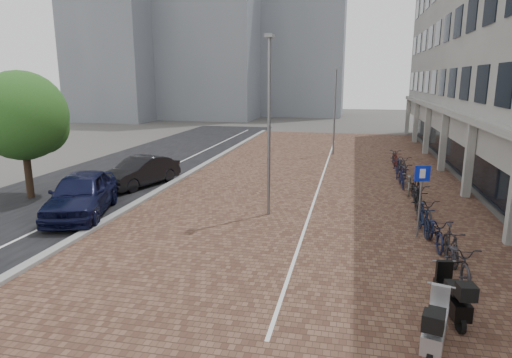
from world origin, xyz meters
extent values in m
plane|color=#474442|center=(0.00, 0.00, 0.00)|extent=(140.00, 140.00, 0.00)
cube|color=brown|center=(2.00, 12.00, 0.01)|extent=(14.50, 42.00, 0.04)
cube|color=black|center=(-9.00, 12.00, 0.01)|extent=(8.00, 50.00, 0.03)
cube|color=gray|center=(-5.10, 12.00, 0.07)|extent=(0.35, 42.00, 0.14)
cube|color=white|center=(-7.00, 12.00, 0.02)|extent=(0.12, 44.00, 0.00)
cube|color=white|center=(2.20, 12.00, 0.04)|extent=(0.10, 30.00, 0.00)
cube|color=black|center=(9.60, 16.00, 1.70)|extent=(0.15, 38.00, 3.20)
cube|color=#9D9D98|center=(9.40, 16.00, 3.45)|extent=(1.60, 38.00, 0.30)
cube|color=#9D9D98|center=(8.80, 10.00, 1.70)|extent=(0.35, 0.35, 3.40)
cube|color=#9D9D98|center=(8.80, 16.00, 1.70)|extent=(0.35, 0.35, 3.40)
cube|color=#9D9D98|center=(8.80, 22.00, 1.70)|extent=(0.35, 0.35, 3.40)
cube|color=#9D9D98|center=(8.80, 28.00, 1.70)|extent=(0.35, 0.35, 3.40)
cube|color=#9D9D98|center=(8.80, 34.00, 1.70)|extent=(0.35, 0.35, 3.40)
cube|color=gray|center=(-4.00, 55.00, 13.00)|extent=(12.00, 10.00, 26.00)
cube|color=gray|center=(-26.00, 42.00, 10.00)|extent=(10.00, 10.00, 20.00)
imported|color=black|center=(-6.50, 3.91, 0.85)|extent=(3.45, 5.37, 1.70)
imported|color=black|center=(-6.50, 8.84, 0.72)|extent=(2.73, 4.64, 1.45)
cylinder|color=slate|center=(5.98, 4.07, 1.13)|extent=(0.07, 0.07, 2.27)
cube|color=#0E23BD|center=(5.98, 4.04, 2.22)|extent=(0.51, 0.19, 0.52)
cylinder|color=slate|center=(0.62, 5.47, 3.36)|extent=(0.12, 0.12, 6.72)
cylinder|color=gray|center=(2.41, 20.35, 2.93)|extent=(0.12, 0.12, 5.86)
cylinder|color=#382619|center=(-10.27, 5.67, 1.22)|extent=(0.31, 0.31, 2.45)
sphere|color=#27541D|center=(-10.27, 5.67, 3.67)|extent=(3.85, 3.85, 3.85)
sphere|color=#27541D|center=(-9.84, 6.20, 3.15)|extent=(2.45, 2.45, 2.45)
imported|color=#232328|center=(6.60, 1.00, 0.52)|extent=(0.87, 2.03, 1.04)
imported|color=black|center=(6.63, 2.15, 0.53)|extent=(0.58, 1.77, 1.05)
imported|color=black|center=(6.41, 3.30, 0.52)|extent=(0.81, 2.01, 1.04)
imported|color=black|center=(6.21, 4.45, 0.53)|extent=(0.60, 1.77, 1.05)
imported|color=black|center=(6.40, 5.60, 0.52)|extent=(0.90, 2.04, 1.04)
imported|color=black|center=(6.35, 6.75, 0.53)|extent=(0.51, 1.75, 1.05)
imported|color=black|center=(6.46, 7.90, 0.52)|extent=(0.71, 1.98, 1.04)
imported|color=black|center=(6.54, 9.05, 0.53)|extent=(0.62, 1.78, 1.05)
imported|color=#605D58|center=(6.41, 10.20, 0.52)|extent=(0.94, 2.05, 1.04)
imported|color=#131836|center=(6.16, 11.35, 0.53)|extent=(0.56, 1.76, 1.05)
imported|color=black|center=(6.38, 12.50, 0.52)|extent=(0.87, 2.03, 1.04)
imported|color=#141839|center=(6.16, 13.65, 0.53)|extent=(0.69, 1.79, 1.05)
imported|color=black|center=(6.53, 14.80, 0.52)|extent=(0.92, 2.04, 1.04)
imported|color=#461712|center=(6.25, 15.95, 0.53)|extent=(0.54, 1.76, 1.05)
imported|color=black|center=(6.28, 17.10, 0.52)|extent=(0.71, 1.98, 1.04)
camera|label=1|loc=(3.69, -10.80, 5.21)|focal=30.92mm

